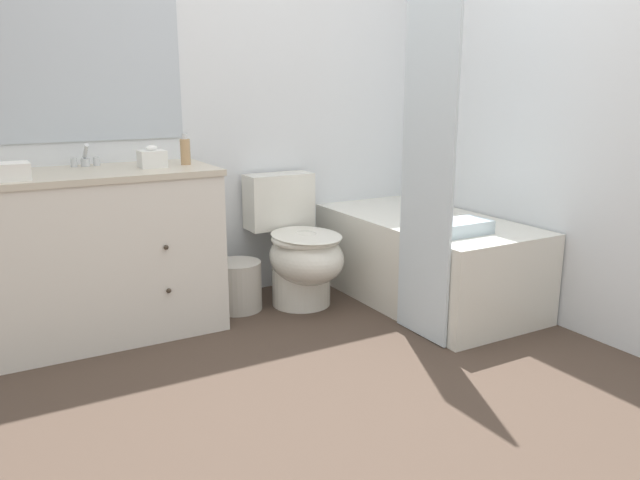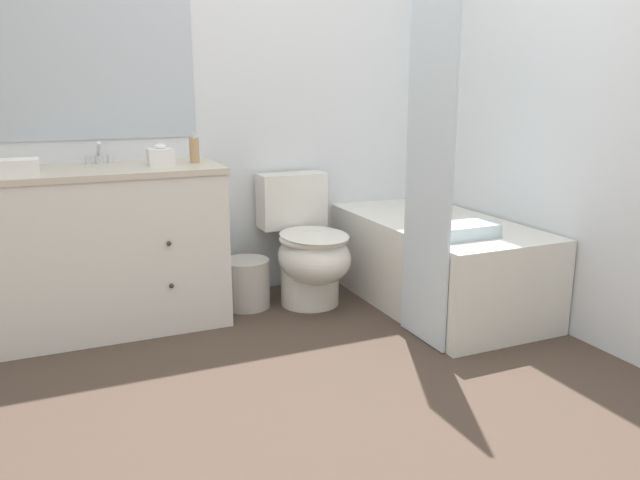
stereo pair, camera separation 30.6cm
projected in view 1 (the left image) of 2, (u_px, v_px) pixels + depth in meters
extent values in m
plane|color=#47382D|center=(370.00, 404.00, 2.51)|extent=(14.00, 14.00, 0.00)
cube|color=silver|center=(217.00, 84.00, 3.55)|extent=(8.00, 0.05, 2.50)
cube|color=#B2BCC6|center=(72.00, 48.00, 3.12)|extent=(1.09, 0.01, 0.93)
cube|color=silver|center=(498.00, 84.00, 3.53)|extent=(0.05, 2.57, 2.50)
cube|color=silver|center=(100.00, 257.00, 3.13)|extent=(1.14, 0.56, 0.81)
cube|color=beige|center=(93.00, 174.00, 3.03)|extent=(1.16, 0.58, 0.03)
cylinder|color=silver|center=(94.00, 182.00, 3.04)|extent=(0.30, 0.30, 0.10)
sphere|color=#382D23|center=(166.00, 247.00, 2.99)|extent=(0.02, 0.02, 0.02)
sphere|color=#382D23|center=(169.00, 291.00, 3.05)|extent=(0.02, 0.02, 0.02)
cylinder|color=silver|center=(85.00, 162.00, 3.18)|extent=(0.04, 0.04, 0.04)
cylinder|color=silver|center=(86.00, 151.00, 3.13)|extent=(0.02, 0.11, 0.09)
cylinder|color=silver|center=(74.00, 163.00, 3.15)|extent=(0.03, 0.03, 0.04)
cylinder|color=silver|center=(96.00, 161.00, 3.21)|extent=(0.03, 0.03, 0.04)
cylinder|color=silver|center=(301.00, 286.00, 3.63)|extent=(0.34, 0.34, 0.22)
ellipsoid|color=silver|center=(306.00, 258.00, 3.53)|extent=(0.40, 0.51, 0.30)
torus|color=silver|center=(306.00, 239.00, 3.51)|extent=(0.39, 0.39, 0.04)
cube|color=silver|center=(279.00, 201.00, 3.76)|extent=(0.40, 0.18, 0.33)
ellipsoid|color=silver|center=(306.00, 235.00, 3.50)|extent=(0.38, 0.48, 0.02)
cube|color=silver|center=(425.00, 259.00, 3.67)|extent=(0.71, 1.37, 0.50)
cube|color=#A5A7A2|center=(427.00, 219.00, 3.61)|extent=(0.59, 1.25, 0.01)
cube|color=silver|center=(428.00, 146.00, 2.96)|extent=(0.01, 0.38, 1.93)
cylinder|color=#B7B2A8|center=(237.00, 286.00, 3.54)|extent=(0.27, 0.27, 0.28)
cube|color=white|center=(152.00, 159.00, 3.13)|extent=(0.13, 0.11, 0.09)
ellipsoid|color=white|center=(152.00, 148.00, 3.12)|extent=(0.06, 0.03, 0.03)
cylinder|color=tan|center=(185.00, 152.00, 3.24)|extent=(0.05, 0.05, 0.13)
cylinder|color=silver|center=(185.00, 136.00, 3.22)|extent=(0.03, 0.03, 0.03)
cube|color=silver|center=(460.00, 227.00, 3.22)|extent=(0.31, 0.19, 0.07)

